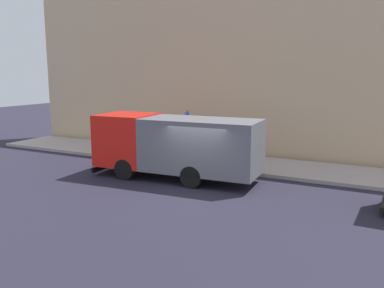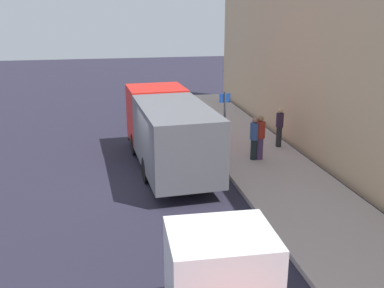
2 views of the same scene
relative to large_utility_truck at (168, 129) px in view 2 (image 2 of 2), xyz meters
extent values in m
plane|color=#242231|center=(-1.02, -1.54, -1.55)|extent=(80.00, 80.00, 0.00)
cube|color=#B2A29E|center=(3.78, -1.54, -1.47)|extent=(3.58, 30.00, 0.16)
cube|color=#D0AE86|center=(6.07, -1.54, 3.15)|extent=(0.50, 30.00, 9.40)
cube|color=red|center=(-0.14, 2.42, 0.05)|extent=(2.47, 2.46, 2.29)
cube|color=black|center=(-0.21, 3.56, 0.32)|extent=(1.96, 0.17, 1.28)
cube|color=slate|center=(0.07, -1.21, 0.02)|extent=(2.62, 5.07, 2.23)
cube|color=black|center=(-0.21, 3.64, -1.30)|extent=(2.25, 0.25, 0.24)
cylinder|color=black|center=(-1.13, 1.89, -1.09)|extent=(0.35, 0.93, 0.91)
cylinder|color=black|center=(0.90, 2.01, -1.09)|extent=(0.35, 0.93, 0.91)
cylinder|color=black|center=(-0.95, -1.27, -1.09)|extent=(0.35, 0.93, 0.91)
cylinder|color=black|center=(1.09, -1.15, -1.09)|extent=(0.35, 0.93, 0.91)
cube|color=white|center=(-0.38, -9.18, -0.27)|extent=(1.98, 1.70, 1.71)
cube|color=black|center=(-0.35, -8.38, -0.07)|extent=(1.62, 0.11, 0.96)
cylinder|color=#483159|center=(3.63, -0.10, -0.95)|extent=(0.32, 0.32, 0.88)
cylinder|color=maroon|center=(3.63, -0.10, -0.19)|extent=(0.43, 0.43, 0.65)
sphere|color=#8E6644|center=(3.63, -0.10, 0.26)|extent=(0.24, 0.24, 0.24)
cylinder|color=black|center=(5.01, 1.29, -0.96)|extent=(0.33, 0.33, 0.88)
cylinder|color=#2D1D33|center=(5.01, 1.29, -0.21)|extent=(0.44, 0.44, 0.61)
sphere|color=tan|center=(5.01, 1.29, 0.21)|extent=(0.24, 0.24, 0.24)
cylinder|color=#1A272A|center=(3.39, -0.11, -0.98)|extent=(0.26, 0.26, 0.83)
cylinder|color=#325190|center=(3.39, -0.11, -0.23)|extent=(0.35, 0.35, 0.67)
sphere|color=#9A6852|center=(3.39, -0.11, 0.21)|extent=(0.21, 0.21, 0.21)
cone|color=orange|center=(2.85, 3.61, -1.03)|extent=(0.51, 0.51, 0.74)
cylinder|color=#4C5156|center=(2.38, 0.65, -0.09)|extent=(0.08, 0.08, 2.62)
cube|color=blue|center=(2.38, 0.67, 0.97)|extent=(0.44, 0.03, 0.36)
camera|label=1|loc=(-14.97, -8.48, 3.08)|focal=37.75mm
camera|label=2|loc=(-2.29, -16.06, 4.46)|focal=41.62mm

